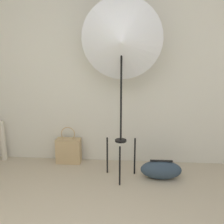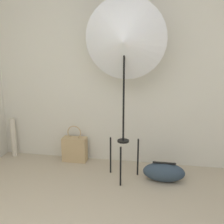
{
  "view_description": "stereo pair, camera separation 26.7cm",
  "coord_description": "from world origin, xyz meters",
  "px_view_note": "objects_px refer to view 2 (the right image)",
  "views": [
    {
      "loc": [
        0.48,
        -0.85,
        1.49
      ],
      "look_at": [
        0.28,
        1.74,
        0.87
      ],
      "focal_mm": 42.0,
      "sensor_mm": 36.0,
      "label": 1
    },
    {
      "loc": [
        0.74,
        -0.81,
        1.49
      ],
      "look_at": [
        0.28,
        1.74,
        0.87
      ],
      "focal_mm": 42.0,
      "sensor_mm": 36.0,
      "label": 2
    }
  ],
  "objects_px": {
    "duffel_bag": "(164,172)",
    "paper_roll": "(13,137)",
    "tote_bag": "(75,149)",
    "photo_umbrella": "(124,42)"
  },
  "relations": [
    {
      "from": "duffel_bag",
      "to": "photo_umbrella",
      "type": "bearing_deg",
      "value": 179.65
    },
    {
      "from": "photo_umbrella",
      "to": "tote_bag",
      "type": "height_order",
      "value": "photo_umbrella"
    },
    {
      "from": "paper_roll",
      "to": "photo_umbrella",
      "type": "bearing_deg",
      "value": -13.16
    },
    {
      "from": "photo_umbrella",
      "to": "duffel_bag",
      "type": "bearing_deg",
      "value": -0.35
    },
    {
      "from": "photo_umbrella",
      "to": "paper_roll",
      "type": "relative_size",
      "value": 3.67
    },
    {
      "from": "duffel_bag",
      "to": "paper_roll",
      "type": "xyz_separation_m",
      "value": [
        -2.1,
        0.38,
        0.17
      ]
    },
    {
      "from": "duffel_bag",
      "to": "paper_roll",
      "type": "height_order",
      "value": "paper_roll"
    },
    {
      "from": "photo_umbrella",
      "to": "paper_roll",
      "type": "height_order",
      "value": "photo_umbrella"
    },
    {
      "from": "photo_umbrella",
      "to": "duffel_bag",
      "type": "distance_m",
      "value": 1.54
    },
    {
      "from": "tote_bag",
      "to": "photo_umbrella",
      "type": "bearing_deg",
      "value": -26.92
    }
  ]
}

